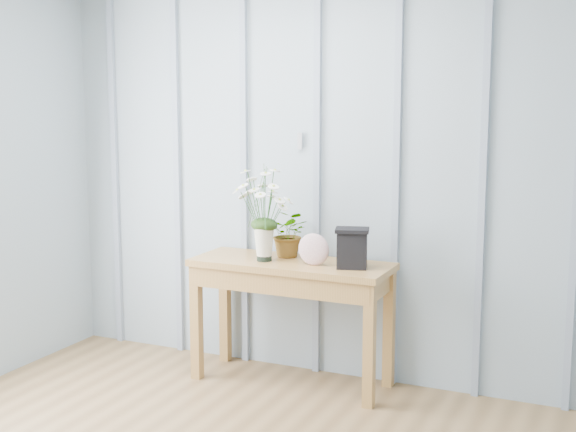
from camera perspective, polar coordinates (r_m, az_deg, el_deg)
The scene contains 6 objects.
room_shell at distance 3.56m, azimuth -2.38°, elevation 12.65°, with size 4.00×4.50×2.50m.
sideboard at distance 4.79m, azimuth 0.25°, elevation -4.58°, with size 1.20×0.45×0.75m.
daisy_vase at distance 4.72m, azimuth -1.72°, elevation 0.99°, with size 0.40×0.30×0.57m.
spider_plant at distance 4.87m, azimuth 0.11°, elevation -1.24°, with size 0.26×0.23×0.29m, color #18330F.
felt_disc_vessel at distance 4.64m, azimuth 1.84°, elevation -2.39°, with size 0.19×0.05×0.19m, color #97546D.
carved_box at distance 4.58m, azimuth 4.58°, elevation -2.26°, with size 0.22×0.20×0.23m.
Camera 1 is at (1.60, -2.25, 1.76)m, focal length 50.00 mm.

